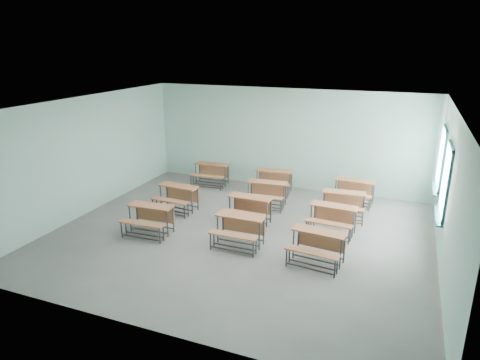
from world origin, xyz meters
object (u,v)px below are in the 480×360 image
Objects in this scene: desk_unit_r0c0 at (149,215)px; desk_unit_r0c1 at (239,226)px; desk_unit_r0c2 at (317,243)px; desk_unit_r1c0 at (177,194)px; desk_unit_r1c1 at (249,206)px; desk_unit_r1c2 at (332,215)px; desk_unit_r3c1 at (274,178)px; desk_unit_r2c1 at (266,190)px; desk_unit_r2c2 at (344,201)px; desk_unit_r3c0 at (211,171)px; desk_unit_r3c2 at (354,189)px.

desk_unit_r0c1 is at bearing 2.55° from desk_unit_r0c0.
desk_unit_r1c0 is (-4.30, 1.56, 0.00)m from desk_unit_r0c2.
desk_unit_r1c1 is 2.15m from desk_unit_r1c2.
desk_unit_r2c1 is at bearing -87.42° from desk_unit_r3c1.
desk_unit_r2c1 is at bearing 173.07° from desk_unit_r2c2.
desk_unit_r1c1 is at bearing 100.90° from desk_unit_r0c1.
desk_unit_r0c0 and desk_unit_r2c1 have the same top height.
desk_unit_r0c2 is at bearing -65.58° from desk_unit_r3c1.
desk_unit_r2c2 is (0.14, 2.74, 0.00)m from desk_unit_r0c2.
desk_unit_r0c1 and desk_unit_r1c0 have the same top height.
desk_unit_r3c0 is at bearing 134.45° from desk_unit_r1c1.
desk_unit_r0c0 is 4.52m from desk_unit_r1c2.
desk_unit_r0c2 and desk_unit_r2c2 have the same top height.
desk_unit_r0c0 and desk_unit_r1c2 have the same top height.
desk_unit_r2c1 is (2.23, 1.24, 0.00)m from desk_unit_r1c0.
desk_unit_r2c1 is (2.10, 2.83, 0.00)m from desk_unit_r0c0.
desk_unit_r0c2 is (4.17, 0.04, 0.00)m from desk_unit_r0c0.
desk_unit_r1c1 is at bearing 151.62° from desk_unit_r0c2.
desk_unit_r3c0 is at bearing 90.67° from desk_unit_r0c0.
desk_unit_r0c2 and desk_unit_r1c2 have the same top height.
desk_unit_r3c0 is at bearing 144.11° from desk_unit_r0c2.
desk_unit_r0c2 is at bearing -57.69° from desk_unit_r2c1.
desk_unit_r0c2 is 3.48m from desk_unit_r2c1.
desk_unit_r0c1 is 0.98× the size of desk_unit_r1c1.
desk_unit_r2c2 is 4.69m from desk_unit_r3c0.
desk_unit_r1c0 and desk_unit_r2c1 have the same top height.
desk_unit_r1c0 is (-2.43, 1.40, 0.00)m from desk_unit_r0c1.
desk_unit_r1c1 is (-0.24, 1.29, 0.00)m from desk_unit_r0c1.
desk_unit_r3c1 is 1.01× the size of desk_unit_r3c2.
desk_unit_r0c0 is 0.98× the size of desk_unit_r1c0.
desk_unit_r3c2 is at bearing -3.87° from desk_unit_r3c0.
desk_unit_r0c2 is 4.57m from desk_unit_r3c1.
desk_unit_r2c2 is at bearing 88.88° from desk_unit_r1c2.
desk_unit_r2c2 is at bearing 18.89° from desk_unit_r1c0.
desk_unit_r3c2 is at bearing -6.96° from desk_unit_r3c1.
desk_unit_r0c0 is at bearing -173.23° from desk_unit_r0c2.
desk_unit_r1c0 is 2.20m from desk_unit_r1c1.
desk_unit_r3c0 is at bearing 123.92° from desk_unit_r0c1.
desk_unit_r1c0 is 4.59m from desk_unit_r2c2.
desk_unit_r3c0 is (-0.09, 2.41, 0.00)m from desk_unit_r1c0.
desk_unit_r1c0 is 1.01× the size of desk_unit_r3c0.
desk_unit_r0c1 is (2.30, 0.20, 0.00)m from desk_unit_r0c0.
desk_unit_r1c2 is at bearing 6.69° from desk_unit_r1c1.
desk_unit_r2c1 is (0.04, 1.34, 0.00)m from desk_unit_r1c1.
desk_unit_r1c1 is at bearing -95.94° from desk_unit_r2c1.
desk_unit_r2c1 is 2.58m from desk_unit_r3c2.
desk_unit_r0c2 is 4.58m from desk_unit_r1c0.
desk_unit_r1c0 is at bearing -155.31° from desk_unit_r2c1.
desk_unit_r3c1 is at bearing -178.13° from desk_unit_r3c2.
desk_unit_r1c2 is (4.33, 0.07, 0.00)m from desk_unit_r1c0.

